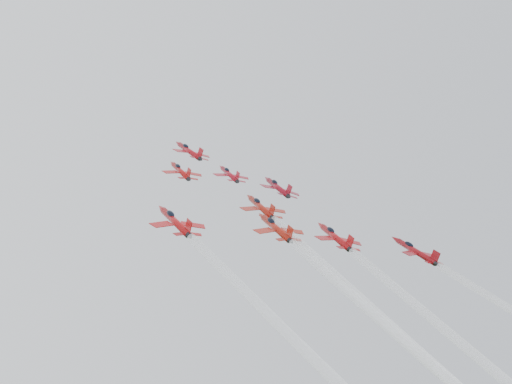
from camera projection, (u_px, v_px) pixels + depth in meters
jet_lead at (189, 151)px, 165.56m from camera, size 9.81×12.35×8.54m
jet_row2_left at (180, 171)px, 145.08m from camera, size 8.64×10.89×7.52m
jet_row2_center at (229, 174)px, 155.39m from camera, size 8.43×10.62×7.34m
jet_row2_right at (277, 187)px, 157.22m from camera, size 9.96×12.55×8.67m
jet_center at (412, 331)px, 98.62m from camera, size 9.62×88.17×58.40m
jet_rear_left at (458, 381)px, 87.08m from camera, size 9.88×90.54×59.97m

